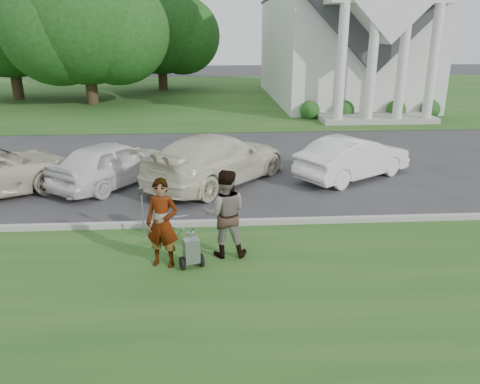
{
  "coord_description": "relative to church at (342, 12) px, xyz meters",
  "views": [
    {
      "loc": [
        -0.11,
        -10.41,
        4.68
      ],
      "look_at": [
        0.55,
        0.0,
        1.09
      ],
      "focal_mm": 35.0,
      "sensor_mm": 36.0,
      "label": 1
    }
  ],
  "objects": [
    {
      "name": "car_b",
      "position": [
        -12.24,
        -18.98,
        -5.22
      ],
      "size": [
        3.89,
        4.43,
        1.45
      ],
      "primitive_type": "imported",
      "rotation": [
        0.0,
        0.0,
        2.51
      ],
      "color": "white",
      "rests_on": "ground"
    },
    {
      "name": "tree_far",
      "position": [
        -23.01,
        1.87,
        -0.25
      ],
      "size": [
        11.64,
        9.2,
        10.73
      ],
      "color": "#332316",
      "rests_on": "ground"
    },
    {
      "name": "person_right",
      "position": [
        -8.84,
        -24.21,
        -4.97
      ],
      "size": [
        0.96,
        0.76,
        1.94
      ],
      "primitive_type": "imported",
      "rotation": [
        0.0,
        0.0,
        3.12
      ],
      "color": "#999999",
      "rests_on": "ground"
    },
    {
      "name": "person_left",
      "position": [
        -10.14,
        -24.61,
        -4.99
      ],
      "size": [
        0.79,
        0.62,
        1.89
      ],
      "primitive_type": "imported",
      "rotation": [
        0.0,
        0.0,
        -0.28
      ],
      "color": "#999999",
      "rests_on": "ground"
    },
    {
      "name": "car_c",
      "position": [
        -8.93,
        -18.97,
        -5.14
      ],
      "size": [
        5.27,
        5.62,
        1.59
      ],
      "primitive_type": "imported",
      "rotation": [
        0.0,
        0.0,
        2.43
      ],
      "color": "beige",
      "rests_on": "ground"
    },
    {
      "name": "curb",
      "position": [
        -9.0,
        -22.56,
        -5.86
      ],
      "size": [
        80.0,
        0.18,
        0.15
      ],
      "primitive_type": "cube",
      "color": "#9E9E93",
      "rests_on": "ground"
    },
    {
      "name": "church",
      "position": [
        0.0,
        0.0,
        0.0
      ],
      "size": [
        9.19,
        19.0,
        24.1
      ],
      "color": "white",
      "rests_on": "ground"
    },
    {
      "name": "car_d",
      "position": [
        -4.38,
        -18.72,
        -5.24
      ],
      "size": [
        4.35,
        3.53,
        1.39
      ],
      "primitive_type": "imported",
      "rotation": [
        0.0,
        0.0,
        2.14
      ],
      "color": "white",
      "rests_on": "ground"
    },
    {
      "name": "ground",
      "position": [
        -9.0,
        -23.11,
        -5.94
      ],
      "size": [
        120.0,
        120.0,
        0.0
      ],
      "primitive_type": "plane",
      "color": "#333335",
      "rests_on": "ground"
    },
    {
      "name": "tree_left",
      "position": [
        -17.01,
        -1.13,
        -0.83
      ],
      "size": [
        10.63,
        8.4,
        9.71
      ],
      "color": "#332316",
      "rests_on": "ground"
    },
    {
      "name": "striping_cart",
      "position": [
        -9.56,
        -24.75,
        -5.56
      ],
      "size": [
        0.65,
        1.01,
        0.88
      ],
      "rotation": [
        0.0,
        0.0,
        0.31
      ],
      "color": "black",
      "rests_on": "ground"
    },
    {
      "name": "tree_back",
      "position": [
        -13.01,
        6.87,
        -1.21
      ],
      "size": [
        9.61,
        7.6,
        8.89
      ],
      "color": "#332316",
      "rests_on": "ground"
    },
    {
      "name": "parking_meter_near",
      "position": [
        -10.75,
        -23.17,
        -5.14
      ],
      "size": [
        0.09,
        0.08,
        1.26
      ],
      "color": "gray",
      "rests_on": "ground"
    },
    {
      "name": "church_lawn",
      "position": [
        -9.0,
        3.89,
        -5.93
      ],
      "size": [
        80.0,
        30.0,
        0.01
      ],
      "primitive_type": "cube",
      "color": "#1E4E1B",
      "rests_on": "ground"
    },
    {
      "name": "grass_strip",
      "position": [
        -9.0,
        -26.11,
        -5.93
      ],
      "size": [
        80.0,
        7.0,
        0.01
      ],
      "primitive_type": "cube",
      "color": "#1E4E1B",
      "rests_on": "ground"
    }
  ]
}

